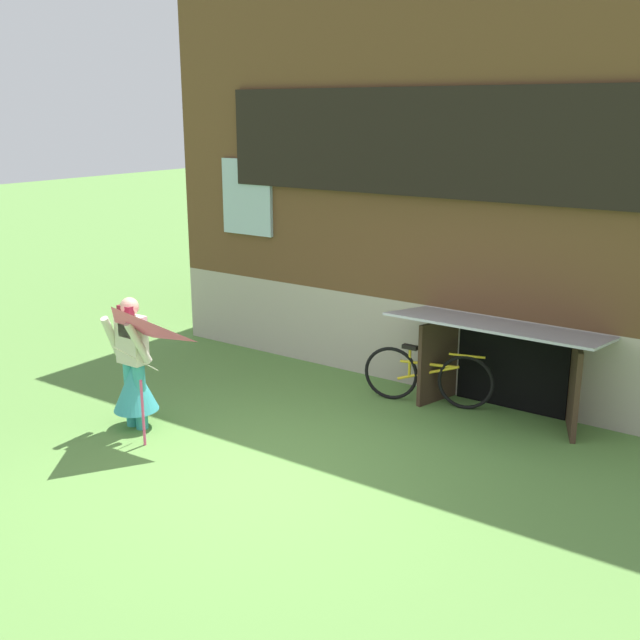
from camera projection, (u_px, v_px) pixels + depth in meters
ground_plane at (276, 470)px, 7.80m from camera, size 60.00×60.00×0.00m
log_house at (499, 178)px, 11.50m from camera, size 8.16×6.27×5.16m
person at (134, 374)px, 8.68m from camera, size 0.61×0.52×1.56m
kite at (114, 343)px, 7.88m from camera, size 0.90×0.97×1.50m
bicycle_yellow at (427, 376)px, 9.44m from camera, size 1.60×0.45×0.75m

